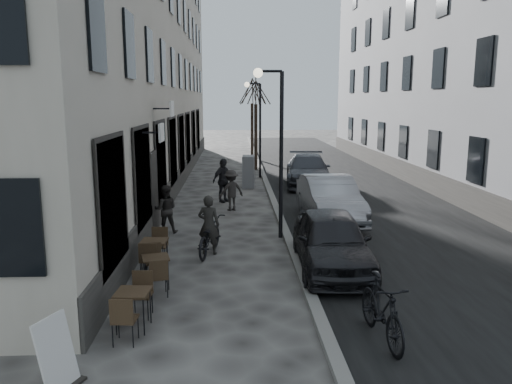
{
  "coord_description": "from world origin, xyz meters",
  "views": [
    {
      "loc": [
        -1.42,
        -8.82,
        4.21
      ],
      "look_at": [
        -0.85,
        4.04,
        1.8
      ],
      "focal_mm": 35.0,
      "sensor_mm": 36.0,
      "label": 1
    }
  ],
  "objects": [
    {
      "name": "streetlamp_near",
      "position": [
        -0.17,
        6.0,
        3.16
      ],
      "size": [
        0.9,
        0.28,
        5.09
      ],
      "color": "black",
      "rests_on": "ground"
    },
    {
      "name": "tree_far",
      "position": [
        -0.1,
        27.0,
        4.66
      ],
      "size": [
        2.4,
        2.4,
        5.7
      ],
      "color": "black",
      "rests_on": "ground"
    },
    {
      "name": "tree_near",
      "position": [
        -0.1,
        21.0,
        4.66
      ],
      "size": [
        2.4,
        2.4,
        5.7
      ],
      "color": "black",
      "rests_on": "ground"
    },
    {
      "name": "kerb",
      "position": [
        0.2,
        16.0,
        0.06
      ],
      "size": [
        0.25,
        60.0,
        0.12
      ],
      "primitive_type": "cube",
      "color": "slate",
      "rests_on": "ground"
    },
    {
      "name": "ground",
      "position": [
        0.0,
        0.0,
        0.0
      ],
      "size": [
        120.0,
        120.0,
        0.0
      ],
      "primitive_type": "plane",
      "color": "#34322F",
      "rests_on": "ground"
    },
    {
      "name": "sign_board",
      "position": [
        -4.01,
        -2.0,
        0.45
      ],
      "size": [
        0.6,
        0.71,
        1.11
      ],
      "rotation": [
        0.0,
        0.0,
        -0.4
      ],
      "color": "black",
      "rests_on": "ground"
    },
    {
      "name": "car_near",
      "position": [
        1.0,
        3.06,
        0.73
      ],
      "size": [
        1.9,
        4.37,
        1.47
      ],
      "primitive_type": "imported",
      "rotation": [
        0.0,
        0.0,
        -0.04
      ],
      "color": "black",
      "rests_on": "ground"
    },
    {
      "name": "bistro_set_c",
      "position": [
        -3.41,
        3.14,
        0.47
      ],
      "size": [
        0.66,
        1.56,
        0.91
      ],
      "rotation": [
        0.0,
        0.0,
        -0.05
      ],
      "color": "black",
      "rests_on": "ground"
    },
    {
      "name": "bistro_set_a",
      "position": [
        -3.3,
        -0.09,
        0.45
      ],
      "size": [
        0.65,
        1.51,
        0.88
      ],
      "rotation": [
        0.0,
        0.0,
        -0.07
      ],
      "color": "black",
      "rests_on": "ground"
    },
    {
      "name": "building_left",
      "position": [
        -6.0,
        16.5,
        8.0
      ],
      "size": [
        4.0,
        35.0,
        16.0
      ],
      "primitive_type": "cube",
      "color": "#A59D8A",
      "rests_on": "ground"
    },
    {
      "name": "pedestrian_mid",
      "position": [
        -1.53,
        9.87,
        0.78
      ],
      "size": [
        1.16,
        0.97,
        1.56
      ],
      "primitive_type": "imported",
      "rotation": [
        0.0,
        0.0,
        3.61
      ],
      "color": "#2A2725",
      "rests_on": "ground"
    },
    {
      "name": "streetlamp_far",
      "position": [
        -0.17,
        18.0,
        3.16
      ],
      "size": [
        0.9,
        0.28,
        5.09
      ],
      "color": "black",
      "rests_on": "ground"
    },
    {
      "name": "utility_cabinet",
      "position": [
        -0.72,
        14.99,
        0.76
      ],
      "size": [
        0.63,
        1.05,
        1.52
      ],
      "primitive_type": "cube",
      "rotation": [
        0.0,
        0.0,
        -0.08
      ],
      "color": "slate",
      "rests_on": "ground"
    },
    {
      "name": "road",
      "position": [
        3.85,
        16.0,
        0.0
      ],
      "size": [
        7.3,
        60.0,
        0.0
      ],
      "primitive_type": "cube",
      "color": "black",
      "rests_on": "ground"
    },
    {
      "name": "moped",
      "position": [
        1.15,
        -0.75,
        0.58
      ],
      "size": [
        0.72,
        1.97,
        1.16
      ],
      "primitive_type": "imported",
      "rotation": [
        0.0,
        0.0,
        0.09
      ],
      "color": "black",
      "rests_on": "ground"
    },
    {
      "name": "car_mid",
      "position": [
        1.9,
        8.08,
        0.78
      ],
      "size": [
        1.78,
        4.77,
        1.56
      ],
      "primitive_type": "imported",
      "rotation": [
        0.0,
        0.0,
        0.03
      ],
      "color": "gray",
      "rests_on": "ground"
    },
    {
      "name": "cyclist_rider",
      "position": [
        -2.12,
        4.45,
        0.82
      ],
      "size": [
        0.67,
        0.52,
        1.64
      ],
      "primitive_type": "imported",
      "rotation": [
        0.0,
        0.0,
        2.92
      ],
      "color": "black",
      "rests_on": "ground"
    },
    {
      "name": "bistro_set_b",
      "position": [
        -3.2,
        2.0,
        0.44
      ],
      "size": [
        0.74,
        1.49,
        0.85
      ],
      "rotation": [
        0.0,
        0.0,
        0.25
      ],
      "color": "black",
      "rests_on": "ground"
    },
    {
      "name": "car_far",
      "position": [
        2.23,
        15.38,
        0.75
      ],
      "size": [
        2.61,
        5.35,
        1.5
      ],
      "primitive_type": "imported",
      "rotation": [
        0.0,
        0.0,
        -0.1
      ],
      "color": "#373941",
      "rests_on": "ground"
    },
    {
      "name": "bicycle",
      "position": [
        -2.12,
        4.45,
        0.5
      ],
      "size": [
        1.07,
        2.01,
        1.01
      ],
      "primitive_type": "imported",
      "rotation": [
        0.0,
        0.0,
        2.92
      ],
      "color": "black",
      "rests_on": "ground"
    },
    {
      "name": "building_right",
      "position": [
        9.5,
        16.5,
        8.0
      ],
      "size": [
        4.0,
        35.0,
        16.0
      ],
      "primitive_type": "cube",
      "color": "gray",
      "rests_on": "ground"
    },
    {
      "name": "pedestrian_near",
      "position": [
        -3.6,
        6.72,
        0.77
      ],
      "size": [
        0.79,
        0.63,
        1.54
      ],
      "primitive_type": "imported",
      "rotation": [
        0.0,
        0.0,
        3.21
      ],
      "color": "#282422",
      "rests_on": "ground"
    },
    {
      "name": "pedestrian_far",
      "position": [
        -1.88,
        11.46,
        0.91
      ],
      "size": [
        1.07,
        1.06,
        1.81
      ],
      "primitive_type": "imported",
      "rotation": [
        0.0,
        0.0,
        0.78
      ],
      "color": "black",
      "rests_on": "ground"
    }
  ]
}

